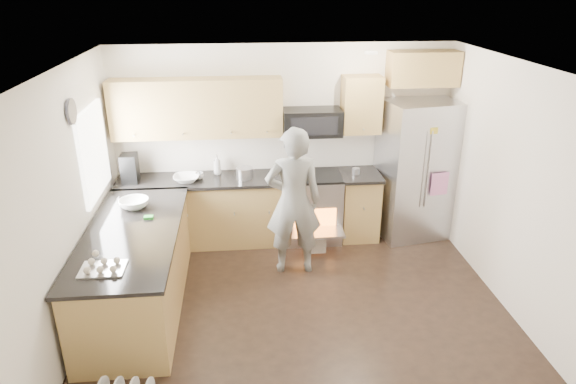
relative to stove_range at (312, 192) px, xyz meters
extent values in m
plane|color=black|center=(-0.35, -1.69, -0.68)|extent=(4.50, 4.50, 0.00)
cube|color=white|center=(-0.35, 0.31, 0.62)|extent=(4.50, 0.04, 2.60)
cube|color=white|center=(-0.35, -3.69, 0.62)|extent=(4.50, 0.04, 2.60)
cube|color=white|center=(-2.60, -1.69, 0.62)|extent=(0.04, 4.00, 2.60)
cube|color=white|center=(1.90, -1.69, 0.62)|extent=(0.04, 4.00, 2.60)
cube|color=white|center=(-0.35, -1.69, 1.92)|extent=(4.50, 4.00, 0.04)
cube|color=white|center=(-2.58, -0.69, 0.87)|extent=(0.04, 1.00, 1.00)
cylinder|color=#FFEDCC|center=(0.55, -0.59, 1.91)|extent=(0.14, 0.14, 0.02)
cylinder|color=#474754|center=(-2.57, -1.24, 1.47)|extent=(0.03, 0.26, 0.26)
cube|color=#A87F43|center=(-1.48, 0.01, -0.24)|extent=(2.15, 0.60, 0.87)
cube|color=black|center=(-1.48, 0.00, 0.23)|extent=(2.19, 0.64, 0.04)
cube|color=#A87F43|center=(0.65, 0.01, -0.24)|extent=(0.50, 0.60, 0.87)
cube|color=black|center=(0.65, 0.00, 0.23)|extent=(0.54, 0.64, 0.04)
cube|color=#A87F43|center=(-1.47, 0.14, 1.15)|extent=(2.16, 0.33, 0.74)
cube|color=#A87F43|center=(0.65, 0.14, 1.15)|extent=(0.50, 0.33, 0.74)
cube|color=#A87F43|center=(1.43, 0.14, 1.60)|extent=(0.90, 0.33, 0.44)
imported|color=white|center=(-1.65, -0.08, 0.29)|extent=(0.33, 0.33, 0.08)
imported|color=silver|center=(-1.26, 0.16, 0.38)|extent=(0.10, 0.10, 0.27)
imported|color=silver|center=(-1.49, 0.00, 0.29)|extent=(0.11, 0.11, 0.09)
cylinder|color=#B7B7BC|center=(-0.90, -0.04, 0.32)|extent=(0.21, 0.21, 0.15)
cube|color=black|center=(-2.36, -0.03, 0.43)|extent=(0.20, 0.24, 0.37)
cylinder|color=#B7B7BC|center=(0.59, -0.01, 0.29)|extent=(0.10, 0.10, 0.08)
cube|color=#A87F43|center=(-2.10, -1.44, -0.24)|extent=(0.90, 2.30, 0.87)
cube|color=black|center=(-2.10, -1.44, 0.23)|extent=(0.96, 2.36, 0.04)
imported|color=white|center=(-2.17, -0.86, 0.30)|extent=(0.33, 0.33, 0.10)
cube|color=green|center=(-1.97, -1.16, 0.26)|extent=(0.10, 0.07, 0.03)
cube|color=#B7B7BC|center=(-2.21, -2.22, 0.29)|extent=(0.39, 0.30, 0.08)
cube|color=#B7B7BC|center=(0.00, -0.01, -0.23)|extent=(0.76, 0.62, 0.90)
cube|color=black|center=(0.00, -0.01, 0.24)|extent=(0.76, 0.60, 0.03)
cube|color=orange|center=(0.00, -0.33, -0.28)|extent=(0.56, 0.02, 0.34)
cube|color=#B7B7BC|center=(0.00, -0.49, -0.36)|extent=(0.70, 0.34, 0.03)
cube|color=silver|center=(0.00, -0.54, -0.50)|extent=(0.24, 0.03, 0.28)
cube|color=black|center=(0.00, 0.11, 0.94)|extent=(0.76, 0.40, 0.34)
cube|color=#B7B7BC|center=(1.42, 0.01, 0.27)|extent=(1.04, 0.87, 1.89)
cylinder|color=#B7B7BC|center=(1.39, -0.36, 0.40)|extent=(0.02, 0.02, 1.03)
cylinder|color=#B7B7BC|center=(1.45, -0.36, 0.40)|extent=(0.02, 0.02, 1.03)
cube|color=#F58DD3|center=(1.63, -0.36, 0.20)|extent=(0.24, 0.05, 0.31)
cube|color=#8192CF|center=(1.23, -0.36, 0.71)|extent=(0.18, 0.04, 0.23)
imported|color=gray|center=(-0.34, -0.83, 0.24)|extent=(0.67, 0.44, 1.83)
camera|label=1|loc=(-0.93, -6.34, 2.68)|focal=32.00mm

